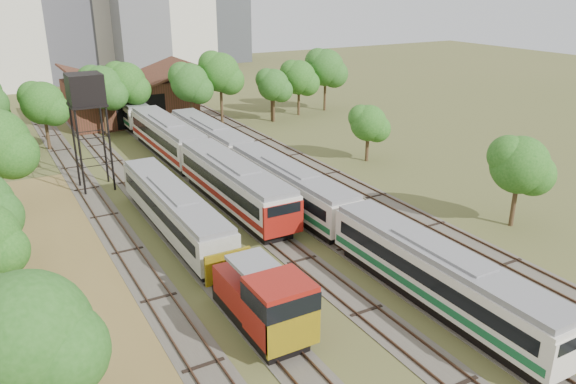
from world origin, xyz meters
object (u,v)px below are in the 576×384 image
railcar_red_set (196,158)px  shunter_locomotive (265,302)px  water_tower (86,93)px  railcar_green_set (289,186)px

railcar_red_set → shunter_locomotive: (-6.00, -25.98, -0.16)m
railcar_red_set → water_tower: water_tower is taller
railcar_green_set → shunter_locomotive: bearing=-123.7°
railcar_red_set → railcar_green_set: size_ratio=0.66×
shunter_locomotive → water_tower: size_ratio=0.77×
railcar_green_set → shunter_locomotive: size_ratio=6.42×
railcar_red_set → railcar_green_set: 11.68m
shunter_locomotive → water_tower: (-3.03, 27.99, 6.89)m
railcar_green_set → shunter_locomotive: (-10.00, -15.01, 0.02)m
railcar_red_set → shunter_locomotive: bearing=-103.0°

